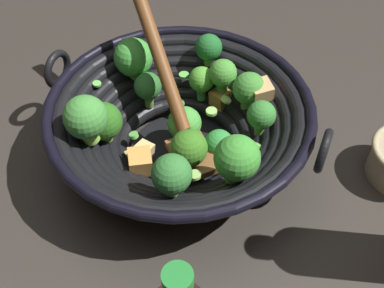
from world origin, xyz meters
The scene contains 2 objects.
ground_plane centered at (0.00, 0.00, 0.00)m, with size 4.00×4.00×0.00m, color #332D28.
wok centered at (0.00, 0.00, 0.06)m, with size 0.37×0.34×0.23m.
Camera 1 is at (0.19, -0.39, 0.50)m, focal length 44.30 mm.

